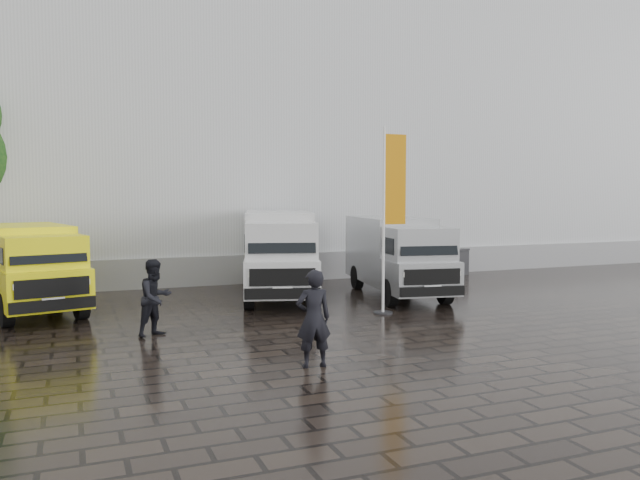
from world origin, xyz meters
The scene contains 10 objects.
ground centered at (0.00, 0.00, 0.00)m, with size 120.00×120.00×0.00m, color black.
exhibition_hall centered at (2.00, 16.00, 6.00)m, with size 44.00×16.00×12.00m, color silver.
hall_plinth centered at (2.00, 7.95, 0.50)m, with size 44.00×0.15×1.00m, color gray.
van_yellow centered at (-8.07, 4.70, 1.13)m, with size 1.89×4.91×2.26m, color #FFF60D, non-canonical shape.
van_white centered at (-1.36, 4.66, 1.27)m, with size 1.96×5.87×2.54m, color silver, non-canonical shape.
van_silver centered at (2.10, 3.67, 1.18)m, with size 1.82×5.46×2.36m, color #B4B7BA, non-canonical shape.
flagpole centered at (0.53, 1.24, 2.67)m, with size 0.88×0.50×4.80m.
wheelie_bin centered at (6.79, 7.31, 0.50)m, with size 0.60×0.60×1.00m, color black.
person_front centered at (-3.14, -2.80, 0.87)m, with size 0.64×0.42×1.74m, color black.
person_tent centered at (-5.43, 0.76, 0.84)m, with size 0.81×0.63×1.67m, color black.
Camera 1 is at (-7.08, -12.95, 3.03)m, focal length 35.00 mm.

